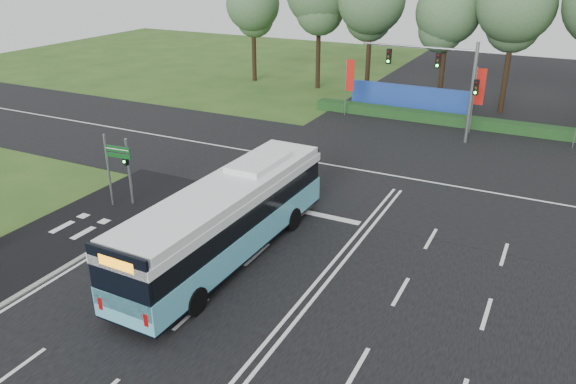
{
  "coord_description": "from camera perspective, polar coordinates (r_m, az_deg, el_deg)",
  "views": [
    {
      "loc": [
        7.81,
        -18.98,
        12.61
      ],
      "look_at": [
        -2.76,
        2.0,
        2.43
      ],
      "focal_mm": 35.0,
      "sensor_mm": 36.0,
      "label": 1
    }
  ],
  "objects": [
    {
      "name": "road_cross",
      "position": [
        34.33,
        11.7,
        1.42
      ],
      "size": [
        120.0,
        14.0,
        0.05
      ],
      "primitive_type": "cube",
      "color": "black",
      "rests_on": "ground"
    },
    {
      "name": "blue_hoarding",
      "position": [
        48.84,
        12.14,
        9.28
      ],
      "size": [
        10.0,
        0.3,
        2.2
      ],
      "primitive_type": "cube",
      "color": "#1C3C98",
      "rests_on": "ground"
    },
    {
      "name": "hedge",
      "position": [
        45.83,
        16.06,
        7.06
      ],
      "size": [
        22.0,
        1.2,
        0.8
      ],
      "primitive_type": "cube",
      "color": "#153B19",
      "rests_on": "ground"
    },
    {
      "name": "road_main",
      "position": [
        24.07,
        3.76,
        -8.16
      ],
      "size": [
        20.0,
        120.0,
        0.04
      ],
      "primitive_type": "cube",
      "color": "black",
      "rests_on": "ground"
    },
    {
      "name": "ground",
      "position": [
        24.08,
        3.76,
        -8.2
      ],
      "size": [
        120.0,
        120.0,
        0.0
      ],
      "primitive_type": "plane",
      "color": "#2A4F1A",
      "rests_on": "ground"
    },
    {
      "name": "city_bus",
      "position": [
        24.43,
        -6.19,
        -2.74
      ],
      "size": [
        3.06,
        13.14,
        3.76
      ],
      "rotation": [
        0.0,
        0.0,
        -0.02
      ],
      "color": "#58B3CD",
      "rests_on": "ground"
    },
    {
      "name": "kerb_strip",
      "position": [
        27.08,
        -19.07,
        -5.59
      ],
      "size": [
        0.25,
        18.0,
        0.12
      ],
      "primitive_type": "cube",
      "color": "gray",
      "rests_on": "ground"
    },
    {
      "name": "pedestrian_signal",
      "position": [
        30.55,
        -15.9,
        2.21
      ],
      "size": [
        0.34,
        0.43,
        3.69
      ],
      "rotation": [
        0.0,
        0.0,
        -0.32
      ],
      "color": "gray",
      "rests_on": "ground"
    },
    {
      "name": "street_sign",
      "position": [
        30.3,
        -17.38,
        2.88
      ],
      "size": [
        1.56,
        0.21,
        4.0
      ],
      "rotation": [
        0.0,
        0.0,
        0.08
      ],
      "color": "gray",
      "rests_on": "ground"
    },
    {
      "name": "banner_flag_mid",
      "position": [
        43.44,
        18.76,
        9.7
      ],
      "size": [
        0.72,
        0.18,
        4.94
      ],
      "rotation": [
        0.0,
        0.0,
        0.17
      ],
      "color": "gray",
      "rests_on": "ground"
    },
    {
      "name": "banner_flag_left",
      "position": [
        46.19,
        6.21,
        11.36
      ],
      "size": [
        0.69,
        0.12,
        4.69
      ],
      "rotation": [
        0.0,
        0.0,
        0.1
      ],
      "color": "gray",
      "rests_on": "ground"
    },
    {
      "name": "traffic_light_gantry",
      "position": [
        40.98,
        15.85,
        11.38
      ],
      "size": [
        8.41,
        0.28,
        7.0
      ],
      "color": "gray",
      "rests_on": "ground"
    },
    {
      "name": "eucalyptus_row",
      "position": [
        49.94,
        23.15,
        16.87
      ],
      "size": [
        55.0,
        8.86,
        12.18
      ],
      "color": "black",
      "rests_on": "ground"
    },
    {
      "name": "bike_path",
      "position": [
        28.74,
        -22.47,
        -4.46
      ],
      "size": [
        5.0,
        18.0,
        0.06
      ],
      "primitive_type": "cube",
      "color": "black",
      "rests_on": "ground"
    }
  ]
}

